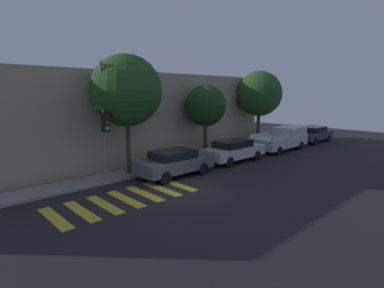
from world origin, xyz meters
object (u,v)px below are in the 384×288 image
(traffic_light_pole, at_px, (112,108))
(sedan_near_corner, at_px, (174,162))
(pickup_truck, at_px, (281,139))
(tree_midblock, at_px, (205,106))
(sedan_middle, at_px, (234,150))
(tree_near_corner, at_px, (126,91))
(sedan_far_end, at_px, (313,134))
(tree_far_end, at_px, (259,94))

(traffic_light_pole, relative_size, sedan_near_corner, 1.39)
(pickup_truck, distance_m, tree_midblock, 7.52)
(sedan_middle, height_order, pickup_truck, pickup_truck)
(traffic_light_pole, height_order, tree_near_corner, tree_near_corner)
(sedan_far_end, bearing_deg, tree_midblock, 171.85)
(sedan_far_end, bearing_deg, tree_far_end, 163.99)
(sedan_near_corner, height_order, tree_midblock, tree_midblock)
(sedan_far_end, distance_m, tree_near_corner, 18.60)
(tree_midblock, xyz_separation_m, tree_far_end, (6.12, 0.00, 0.77))
(traffic_light_pole, relative_size, tree_far_end, 0.96)
(pickup_truck, bearing_deg, tree_near_corner, 172.16)
(sedan_middle, distance_m, pickup_truck, 5.94)
(sedan_middle, distance_m, tree_midblock, 3.44)
(tree_far_end, bearing_deg, tree_midblock, -180.00)
(sedan_far_end, height_order, tree_midblock, tree_midblock)
(pickup_truck, bearing_deg, tree_midblock, 165.56)
(tree_far_end, bearing_deg, tree_near_corner, 180.00)
(sedan_middle, xyz_separation_m, tree_midblock, (-0.85, 1.75, 2.84))
(sedan_middle, xyz_separation_m, tree_far_end, (5.26, 1.75, 3.60))
(sedan_near_corner, xyz_separation_m, sedan_middle, (5.03, 0.00, -0.00))
(pickup_truck, distance_m, tree_far_end, 3.95)
(tree_far_end, bearing_deg, pickup_truck, -69.00)
(pickup_truck, relative_size, tree_near_corner, 0.81)
(tree_near_corner, xyz_separation_m, tree_midblock, (5.91, -0.00, -0.95))
(traffic_light_pole, xyz_separation_m, sedan_near_corner, (2.83, -1.27, -2.96))
(sedan_far_end, bearing_deg, traffic_light_pole, 176.21)
(pickup_truck, bearing_deg, tree_far_end, 111.00)
(sedan_near_corner, bearing_deg, tree_near_corner, 134.76)
(pickup_truck, distance_m, tree_near_corner, 13.33)
(sedan_near_corner, xyz_separation_m, tree_far_end, (10.29, 1.75, 3.60))
(tree_far_end, bearing_deg, sedan_near_corner, -170.36)
(tree_midblock, bearing_deg, tree_near_corner, 180.00)
(pickup_truck, height_order, tree_midblock, tree_midblock)
(tree_midblock, bearing_deg, pickup_truck, -14.44)
(sedan_near_corner, height_order, sedan_far_end, sedan_far_end)
(sedan_near_corner, distance_m, sedan_far_end, 16.39)
(sedan_far_end, relative_size, tree_midblock, 0.93)
(tree_midblock, distance_m, tree_far_end, 6.17)
(sedan_middle, height_order, sedan_far_end, sedan_far_end)
(tree_near_corner, xyz_separation_m, tree_far_end, (12.03, 0.00, -0.19))
(tree_far_end, bearing_deg, traffic_light_pole, -177.92)
(tree_near_corner, height_order, tree_far_end, tree_near_corner)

